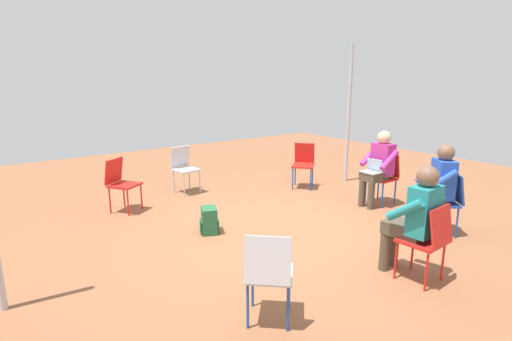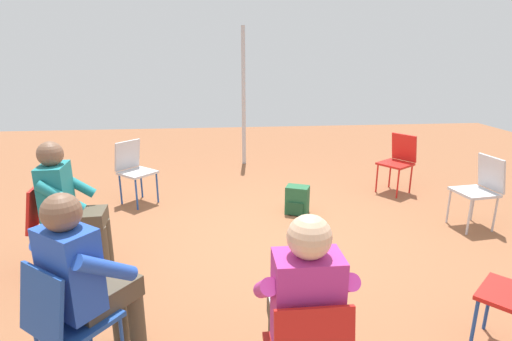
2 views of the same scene
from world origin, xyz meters
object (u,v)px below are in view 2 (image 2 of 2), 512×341
chair_south (52,222)px  chair_southeast (65,318)px  backpack_near_laptop_user (297,201)px  chair_southwest (134,167)px  chair_northwest (398,159)px  chair_north (480,187)px  person_with_laptop (302,304)px  person_in_teal (68,200)px  person_in_blue (86,275)px

chair_south → chair_southeast: bearing=19.4°
chair_south → backpack_near_laptop_user: size_ratio=2.36×
chair_southwest → chair_northwest: size_ratio=1.00×
chair_north → chair_south: (0.54, -4.52, 0.00)m
chair_north → chair_south: same height
person_with_laptop → person_in_teal: same height
backpack_near_laptop_user → chair_north: bearing=73.0°
chair_north → person_in_blue: bearing=108.9°
chair_southwest → chair_south: bearing=29.7°
person_in_teal → backpack_near_laptop_user: (-1.15, 2.35, -0.54)m
chair_south → person_in_teal: 0.26m
person_in_teal → chair_south: bearing=-90.0°
chair_north → chair_northwest: bearing=9.9°
person_with_laptop → person_in_blue: bearing=161.5°
chair_south → person_in_teal: person_in_teal is taller
chair_south → chair_northwest: (-1.83, 4.13, 0.00)m
chair_southeast → chair_southwest: bearing=131.9°
chair_north → chair_southwest: (-1.22, -4.12, 0.00)m
chair_north → chair_southeast: same height
person_in_teal → person_with_laptop: bearing=42.2°
chair_south → backpack_near_laptop_user: bearing=111.1°
chair_southwest → person_with_laptop: 3.81m
chair_south → person_in_blue: person_in_blue is taller
chair_southwest → chair_northwest: 3.73m
chair_southwest → chair_south: same height
person_in_teal → backpack_near_laptop_user: bearing=112.4°
chair_northwest → person_in_teal: (1.82, -3.96, 0.20)m
chair_southwest → chair_south: 1.81m
chair_north → person_in_blue: 4.24m
chair_southwest → chair_southeast: 3.21m
person_in_teal → backpack_near_laptop_user: size_ratio=3.44×
backpack_near_laptop_user → chair_northwest: bearing=112.7°
chair_north → chair_southwest: bearing=66.5°
chair_northwest → person_in_blue: person_in_blue is taller
chair_northwest → person_with_laptop: (3.55, -2.18, 0.20)m
person_in_teal → backpack_near_laptop_user: 2.67m
person_in_teal → person_in_blue: size_ratio=1.00×
person_in_blue → person_in_teal: bearing=150.7°
chair_north → person_in_teal: bearing=90.0°
chair_north → chair_northwest: size_ratio=1.00×
chair_southwest → chair_southeast: same height
chair_south → person_with_laptop: 2.60m
chair_north → backpack_near_laptop_user: bearing=66.0°
chair_north → person_with_laptop: person_with_laptop is taller
chair_south → chair_northwest: size_ratio=1.00×
chair_south → person_in_teal: size_ratio=0.69×
person_with_laptop → person_in_blue: (-0.41, -1.23, 0.00)m
chair_north → person_in_blue: person_in_blue is taller
chair_south → chair_north: bearing=93.3°
chair_northwest → person_in_blue: size_ratio=0.69×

